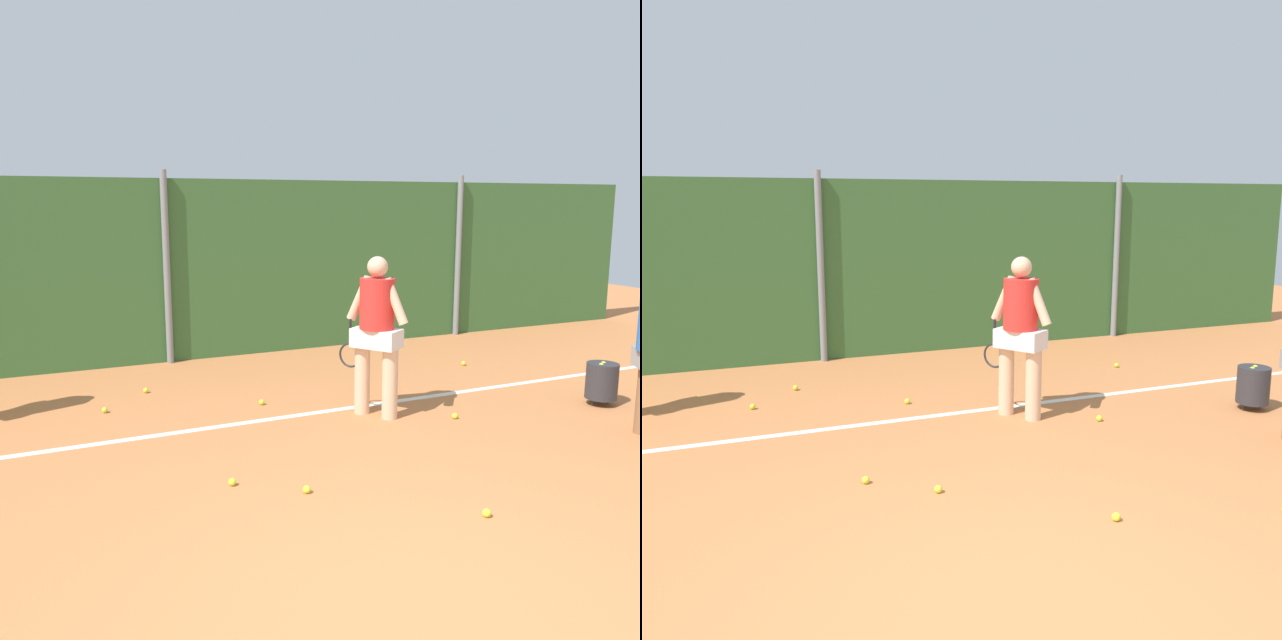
# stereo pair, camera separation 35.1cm
# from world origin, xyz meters

# --- Properties ---
(ground_plane) EXTENTS (27.27, 27.27, 0.00)m
(ground_plane) POSITION_xyz_m (0.00, 2.01, 0.00)
(ground_plane) COLOR #C67542
(hedge_fence_backdrop) EXTENTS (17.73, 0.25, 2.68)m
(hedge_fence_backdrop) POSITION_xyz_m (0.00, 6.83, 1.34)
(hedge_fence_backdrop) COLOR #386633
(hedge_fence_backdrop) RESTS_ON ground_plane
(fence_post_center) EXTENTS (0.10, 0.10, 2.80)m
(fence_post_center) POSITION_xyz_m (0.00, 6.65, 1.40)
(fence_post_center) COLOR gray
(fence_post_center) RESTS_ON ground_plane
(fence_post_right) EXTENTS (0.10, 0.10, 2.80)m
(fence_post_right) POSITION_xyz_m (5.11, 6.65, 1.40)
(fence_post_right) COLOR gray
(fence_post_right) RESTS_ON ground_plane
(court_baseline_paint) EXTENTS (12.96, 0.10, 0.01)m
(court_baseline_paint) POSITION_xyz_m (0.00, 3.61, 0.00)
(court_baseline_paint) COLOR white
(court_baseline_paint) RESTS_ON ground_plane
(player_midcourt) EXTENTS (0.56, 0.68, 1.78)m
(player_midcourt) POSITION_xyz_m (1.57, 3.26, 1.00)
(player_midcourt) COLOR beige
(player_midcourt) RESTS_ON ground_plane
(ball_hopper) EXTENTS (0.36, 0.36, 0.51)m
(ball_hopper) POSITION_xyz_m (4.17, 2.50, 0.29)
(ball_hopper) COLOR #2D2D33
(ball_hopper) RESTS_ON ground_plane
(tennis_ball_0) EXTENTS (0.07, 0.07, 0.07)m
(tennis_ball_0) POSITION_xyz_m (3.85, 4.71, 0.03)
(tennis_ball_0) COLOR #CCDB33
(tennis_ball_0) RESTS_ON ground_plane
(tennis_ball_2) EXTENTS (0.07, 0.07, 0.07)m
(tennis_ball_2) POSITION_xyz_m (0.08, 1.74, 0.03)
(tennis_ball_2) COLOR #CCDB33
(tennis_ball_2) RESTS_ON ground_plane
(tennis_ball_3) EXTENTS (0.07, 0.07, 0.07)m
(tennis_ball_3) POSITION_xyz_m (0.54, 4.14, 0.03)
(tennis_ball_3) COLOR #CCDB33
(tennis_ball_3) RESTS_ON ground_plane
(tennis_ball_4) EXTENTS (0.07, 0.07, 0.07)m
(tennis_ball_4) POSITION_xyz_m (2.31, 2.79, 0.03)
(tennis_ball_4) COLOR #CCDB33
(tennis_ball_4) RESTS_ON ground_plane
(tennis_ball_5) EXTENTS (0.07, 0.07, 0.07)m
(tennis_ball_5) POSITION_xyz_m (-0.61, 5.21, 0.03)
(tennis_ball_5) COLOR #CCDB33
(tennis_ball_5) RESTS_ON ground_plane
(tennis_ball_6) EXTENTS (0.07, 0.07, 0.07)m
(tennis_ball_6) POSITION_xyz_m (-1.17, 4.60, 0.03)
(tennis_ball_6) COLOR #CCDB33
(tennis_ball_6) RESTS_ON ground_plane
(tennis_ball_8) EXTENTS (0.07, 0.07, 0.07)m
(tennis_ball_8) POSITION_xyz_m (1.16, 0.80, 0.03)
(tennis_ball_8) COLOR #CCDB33
(tennis_ball_8) RESTS_ON ground_plane
(tennis_ball_10) EXTENTS (0.07, 0.07, 0.07)m
(tennis_ball_10) POSITION_xyz_m (-0.43, 2.13, 0.03)
(tennis_ball_10) COLOR #CCDB33
(tennis_ball_10) RESTS_ON ground_plane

